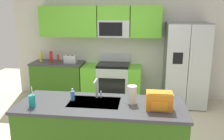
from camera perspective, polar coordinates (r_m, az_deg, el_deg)
ground_plane at (r=4.17m, az=-1.14°, el=-16.20°), size 9.00×9.00×0.00m
kitchen_wall_unit at (r=5.72m, az=0.40°, el=7.77°), size 5.20×0.43×2.60m
back_counter at (r=5.95m, az=-12.59°, el=-2.37°), size 1.22×0.63×0.90m
range_oven at (r=5.66m, az=-0.07°, el=-2.97°), size 1.36×0.61×1.10m
refrigerator at (r=5.50m, az=17.09°, el=1.11°), size 0.90×0.76×1.85m
island_counter at (r=3.39m, az=-2.54°, el=-15.05°), size 2.21×0.84×0.90m
toaster at (r=5.67m, az=-9.90°, el=2.58°), size 0.28×0.16×0.18m
pepper_mill at (r=5.82m, az=-12.75°, el=2.75°), size 0.05×0.05×0.19m
bottle_red at (r=5.87m, az=-14.35°, el=3.13°), size 0.08×0.08×0.26m
bottle_yellow at (r=5.95m, az=-16.68°, el=3.11°), size 0.06×0.06×0.26m
sink_faucet at (r=3.33m, az=-3.69°, el=-4.05°), size 0.08×0.21×0.28m
drink_cup_teal at (r=3.23m, az=-18.54°, el=-7.02°), size 0.08×0.08×0.28m
soap_dispenser at (r=3.33m, az=-9.39°, el=-6.02°), size 0.06×0.06×0.17m
paper_towel_roll at (r=3.18m, az=4.79°, el=-5.86°), size 0.12×0.12×0.24m
backpack at (r=3.04m, az=11.20°, el=-7.11°), size 0.32×0.22×0.23m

